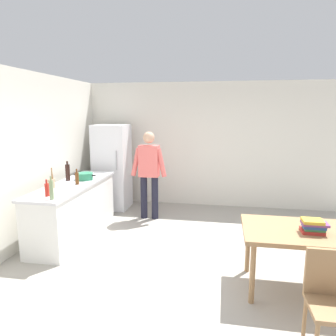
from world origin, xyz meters
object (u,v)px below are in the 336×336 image
refrigerator (112,167)px  bottle_wine_dark (68,172)px  bottle_sauce_red (47,190)px  book_stack (313,226)px  person (149,169)px  chair (333,296)px  bottle_beer_brown (77,178)px  cooking_pot (85,176)px  utensil_jar (52,183)px  dining_table (305,236)px  bottle_vinegar_tall (51,190)px

refrigerator → bottle_wine_dark: 1.45m
bottle_sauce_red → book_stack: (3.43, -0.38, -0.17)m
person → bottle_sauce_red: 2.12m
chair → book_stack: bearing=81.6°
bottle_beer_brown → cooking_pot: bearing=95.7°
person → chair: person is taller
refrigerator → bottle_wine_dark: (-0.28, -1.41, 0.15)m
utensil_jar → bottle_sauce_red: utensil_jar is taller
dining_table → bottle_sauce_red: bearing=175.0°
chair → bottle_sauce_red: bearing=154.4°
utensil_jar → cooking_pot: bearing=68.9°
person → bottle_beer_brown: 1.45m
dining_table → chair: bearing=-90.0°
chair → bottle_wine_dark: (-3.58, 2.26, 0.51)m
person → bottle_wine_dark: 1.50m
refrigerator → book_stack: size_ratio=6.56×
utensil_jar → bottle_sauce_red: size_ratio=1.33×
book_stack → refrigerator: bearing=140.3°
bottle_beer_brown → person: bearing=49.6°
dining_table → cooking_pot: (-3.33, 1.40, 0.29)m
bottle_beer_brown → bottle_sauce_red: size_ratio=1.08×
bottle_sauce_red → chair: bearing=-20.5°
cooking_pot → bottle_beer_brown: 0.37m
person → book_stack: size_ratio=6.20×
refrigerator → utensil_jar: refrigerator is taller
bottle_beer_brown → book_stack: bearing=-18.6°
refrigerator → dining_table: (3.30, -2.70, -0.23)m
bottle_vinegar_tall → chair: bearing=-19.3°
chair → cooking_pot: bearing=139.4°
chair → bottle_sauce_red: bottle_sauce_red is taller
cooking_pot → bottle_sauce_red: 1.11m
book_stack → cooking_pot: bearing=156.3°
bottle_sauce_red → bottle_wine_dark: bearing=101.6°
refrigerator → book_stack: refrigerator is taller
person → book_stack: bearing=-42.9°
book_stack → utensil_jar: bearing=167.0°
refrigerator → cooking_pot: 1.30m
bottle_vinegar_tall → bottle_sauce_red: bearing=138.4°
utensil_jar → bottle_sauce_red: (0.20, -0.46, 0.02)m
cooking_pot → bottle_beer_brown: bottle_beer_brown is taller
cooking_pot → bottle_beer_brown: (0.04, -0.36, 0.05)m
person → chair: 3.93m
bottle_sauce_red → book_stack: 3.45m
bottle_sauce_red → cooking_pot: bearing=87.4°
person → bottle_wine_dark: (-1.23, -0.86, 0.07)m
chair → bottle_sauce_red: size_ratio=3.79×
refrigerator → bottle_sauce_red: size_ratio=7.50×
cooking_pot → bottle_wine_dark: size_ratio=1.18×
refrigerator → utensil_jar: bearing=-98.1°
utensil_jar → book_stack: utensil_jar is taller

